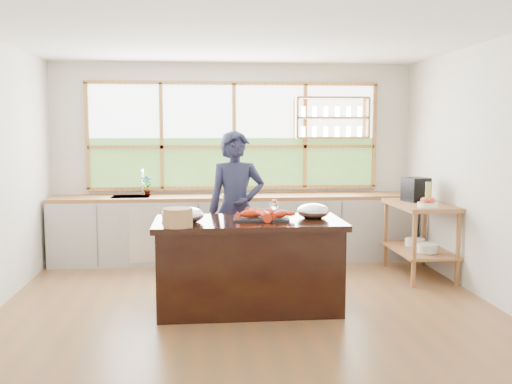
{
  "coord_description": "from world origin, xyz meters",
  "views": [
    {
      "loc": [
        -0.46,
        -5.74,
        1.79
      ],
      "look_at": [
        0.11,
        0.15,
        1.14
      ],
      "focal_mm": 40.0,
      "sensor_mm": 36.0,
      "label": 1
    }
  ],
  "objects": [
    {
      "name": "parchment_roll",
      "position": [
        -0.83,
        0.06,
        0.94
      ],
      "size": [
        0.1,
        0.3,
        0.08
      ],
      "primitive_type": "cylinder",
      "rotation": [
        1.57,
        0.0,
        0.06
      ],
      "color": "silver",
      "rests_on": "island"
    },
    {
      "name": "back_counter",
      "position": [
        -0.02,
        1.94,
        0.45
      ],
      "size": [
        4.9,
        0.63,
        0.9
      ],
      "color": "#B6B2AC",
      "rests_on": "ground_plane"
    },
    {
      "name": "room_shell",
      "position": [
        0.02,
        0.51,
        1.75
      ],
      "size": [
        5.02,
        4.52,
        2.71
      ],
      "color": "silver",
      "rests_on": "ground_plane"
    },
    {
      "name": "espresso_machine",
      "position": [
        2.19,
        1.07,
        1.05
      ],
      "size": [
        0.32,
        0.34,
        0.3
      ],
      "primitive_type": "cube",
      "rotation": [
        0.0,
        0.0,
        0.28
      ],
      "color": "black",
      "rests_on": "right_shelf_unit"
    },
    {
      "name": "ground_plane",
      "position": [
        0.0,
        0.0,
        0.0
      ],
      "size": [
        5.0,
        5.0,
        0.0
      ],
      "primitive_type": "plane",
      "color": "brown"
    },
    {
      "name": "cook",
      "position": [
        -0.07,
        0.65,
        0.89
      ],
      "size": [
        0.67,
        0.46,
        1.77
      ],
      "primitive_type": "imported",
      "rotation": [
        0.0,
        0.0,
        0.06
      ],
      "color": "#1C1E38",
      "rests_on": "ground_plane"
    },
    {
      "name": "island",
      "position": [
        0.0,
        -0.2,
        0.45
      ],
      "size": [
        1.85,
        0.9,
        0.9
      ],
      "color": "black",
      "rests_on": "ground_plane"
    },
    {
      "name": "wine_glass",
      "position": [
        0.23,
        -0.41,
        1.06
      ],
      "size": [
        0.08,
        0.08,
        0.22
      ],
      "color": "white",
      "rests_on": "island"
    },
    {
      "name": "lobster_pile",
      "position": [
        0.15,
        -0.18,
        0.96
      ],
      "size": [
        0.52,
        0.48,
        0.08
      ],
      "color": "red",
      "rests_on": "slate_board"
    },
    {
      "name": "wine_bottle",
      "position": [
        2.24,
        0.81,
        1.03
      ],
      "size": [
        0.08,
        0.08,
        0.27
      ],
      "primitive_type": "cylinder",
      "rotation": [
        0.0,
        0.0,
        -0.21
      ],
      "color": "#AEB351",
      "rests_on": "right_shelf_unit"
    },
    {
      "name": "mixing_bowl_right",
      "position": [
        0.66,
        -0.13,
        0.97
      ],
      "size": [
        0.33,
        0.33,
        0.16
      ],
      "primitive_type": "ellipsoid",
      "color": "silver",
      "rests_on": "island"
    },
    {
      "name": "right_shelf_unit",
      "position": [
        2.19,
        0.89,
        0.6
      ],
      "size": [
        0.62,
        1.1,
        0.9
      ],
      "color": "olive",
      "rests_on": "ground_plane"
    },
    {
      "name": "slate_board",
      "position": [
        0.13,
        -0.15,
        0.91
      ],
      "size": [
        0.59,
        0.45,
        0.02
      ],
      "primitive_type": "cube",
      "rotation": [
        0.0,
        0.0,
        -0.09
      ],
      "color": "black",
      "rests_on": "island"
    },
    {
      "name": "fruit_bowl",
      "position": [
        2.14,
        0.56,
        0.94
      ],
      "size": [
        0.24,
        0.24,
        0.11
      ],
      "color": "white",
      "rests_on": "right_shelf_unit"
    },
    {
      "name": "mixing_bowl_left",
      "position": [
        -0.6,
        -0.27,
        0.97
      ],
      "size": [
        0.32,
        0.32,
        0.15
      ],
      "primitive_type": "ellipsoid",
      "color": "silver",
      "rests_on": "island"
    },
    {
      "name": "potted_plant",
      "position": [
        -1.19,
        2.0,
        1.04
      ],
      "size": [
        0.17,
        0.14,
        0.29
      ],
      "primitive_type": "imported",
      "rotation": [
        0.0,
        0.0,
        0.27
      ],
      "color": "slate",
      "rests_on": "back_counter"
    },
    {
      "name": "cutting_board",
      "position": [
        0.02,
        1.94,
        0.91
      ],
      "size": [
        0.45,
        0.37,
        0.01
      ],
      "primitive_type": "cube",
      "rotation": [
        0.0,
        0.0,
        -0.19
      ],
      "color": "#72D047",
      "rests_on": "back_counter"
    },
    {
      "name": "wicker_basket",
      "position": [
        -0.68,
        -0.54,
        0.99
      ],
      "size": [
        0.27,
        0.27,
        0.17
      ],
      "primitive_type": "cylinder",
      "color": "#AE784F",
      "rests_on": "island"
    }
  ]
}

